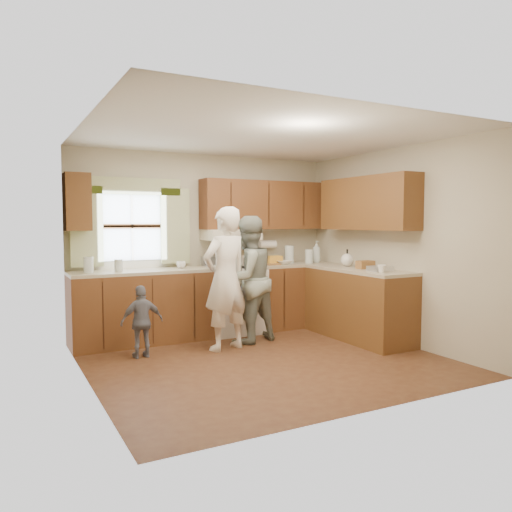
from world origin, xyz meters
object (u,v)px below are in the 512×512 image
stove (234,299)px  child (142,321)px  woman_left (225,279)px  woman_right (248,279)px

stove → child: bearing=-155.5°
stove → woman_left: woman_left is taller
child → stove: bearing=-156.4°
woman_right → stove: bearing=-112.9°
woman_right → child: woman_right is taller
stove → child: stove is taller
woman_left → woman_right: size_ratio=1.06×
woman_left → child: (-1.00, 0.12, -0.45)m
stove → child: 1.64m
child → woman_right: bearing=-177.1°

